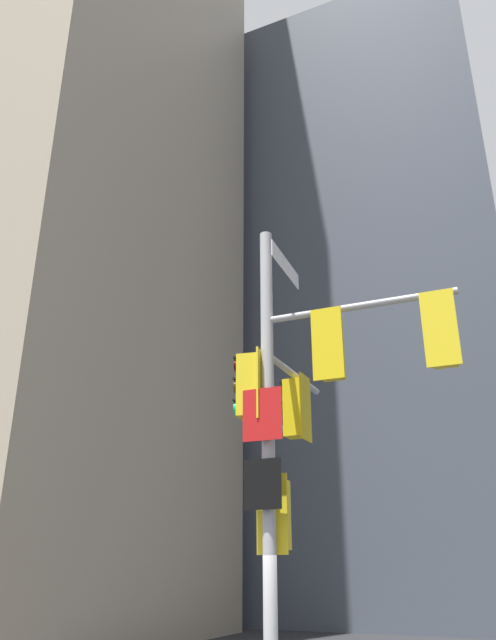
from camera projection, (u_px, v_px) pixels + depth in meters
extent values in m
cube|color=tan|center=(68.00, 63.00, 30.87)|extent=(13.26, 13.26, 51.82)
cube|color=#4C5460|center=(371.00, 310.00, 36.34)|extent=(15.15, 15.15, 33.03)
cylinder|color=#B2B2B5|center=(268.00, 459.00, 9.22)|extent=(0.20, 0.20, 7.71)
cylinder|color=#B2B2B5|center=(357.00, 307.00, 9.52)|extent=(3.00, 0.21, 0.11)
cylinder|color=#B2B2B5|center=(294.00, 375.00, 10.86)|extent=(0.11, 2.43, 0.11)
cube|color=yellow|center=(327.00, 343.00, 9.29)|extent=(0.48, 0.05, 1.14)
cube|color=yellow|center=(331.00, 347.00, 9.46)|extent=(0.35, 0.35, 1.00)
cylinder|color=red|center=(333.00, 330.00, 9.76)|extent=(0.20, 0.07, 0.20)
cube|color=black|center=(333.00, 323.00, 9.81)|extent=(0.22, 0.08, 0.02)
cylinder|color=#3C2C06|center=(334.00, 351.00, 9.63)|extent=(0.20, 0.07, 0.20)
cube|color=black|center=(334.00, 344.00, 9.68)|extent=(0.22, 0.08, 0.02)
cylinder|color=#06311C|center=(335.00, 372.00, 9.50)|extent=(0.20, 0.07, 0.20)
cube|color=black|center=(335.00, 365.00, 9.55)|extent=(0.22, 0.08, 0.02)
cube|color=yellow|center=(440.00, 327.00, 8.69)|extent=(0.48, 0.05, 1.14)
cube|color=yellow|center=(442.00, 332.00, 8.86)|extent=(0.35, 0.35, 1.00)
cylinder|color=#360605|center=(440.00, 314.00, 9.16)|extent=(0.20, 0.07, 0.20)
cube|color=black|center=(440.00, 307.00, 9.21)|extent=(0.22, 0.08, 0.02)
cylinder|color=#3C2C06|center=(443.00, 336.00, 9.03)|extent=(0.20, 0.07, 0.20)
cube|color=black|center=(442.00, 329.00, 9.08)|extent=(0.22, 0.08, 0.02)
cylinder|color=#19C672|center=(446.00, 359.00, 8.90)|extent=(0.20, 0.07, 0.20)
cube|color=black|center=(445.00, 351.00, 8.95)|extent=(0.22, 0.08, 0.02)
cube|color=yellow|center=(306.00, 407.00, 10.57)|extent=(0.03, 0.48, 1.14)
cube|color=yellow|center=(295.00, 408.00, 10.64)|extent=(0.34, 0.34, 1.00)
cylinder|color=#360605|center=(284.00, 390.00, 10.85)|extent=(0.06, 0.20, 0.20)
cube|color=black|center=(284.00, 384.00, 10.90)|extent=(0.07, 0.22, 0.02)
cylinder|color=#3C2C06|center=(284.00, 410.00, 10.72)|extent=(0.06, 0.20, 0.20)
cube|color=black|center=(284.00, 403.00, 10.76)|extent=(0.07, 0.22, 0.02)
cylinder|color=#19C672|center=(285.00, 430.00, 10.59)|extent=(0.06, 0.20, 0.20)
cube|color=black|center=(284.00, 423.00, 10.63)|extent=(0.07, 0.22, 0.02)
cube|color=yellow|center=(272.00, 513.00, 9.03)|extent=(0.48, 0.04, 1.14)
cube|color=yellow|center=(277.00, 514.00, 9.19)|extent=(0.35, 0.35, 1.00)
cylinder|color=red|center=(281.00, 492.00, 9.49)|extent=(0.20, 0.07, 0.20)
cube|color=black|center=(281.00, 484.00, 9.54)|extent=(0.22, 0.08, 0.02)
cylinder|color=#3C2C06|center=(281.00, 515.00, 9.36)|extent=(0.20, 0.07, 0.20)
cube|color=black|center=(281.00, 507.00, 9.41)|extent=(0.22, 0.08, 0.02)
cylinder|color=#06311C|center=(282.00, 540.00, 9.23)|extent=(0.20, 0.07, 0.20)
cube|color=black|center=(282.00, 531.00, 9.28)|extent=(0.22, 0.08, 0.02)
cube|color=yellow|center=(261.00, 385.00, 9.68)|extent=(0.12, 0.48, 1.14)
cube|color=yellow|center=(249.00, 386.00, 9.72)|extent=(0.40, 0.40, 1.00)
cylinder|color=#360605|center=(237.00, 366.00, 9.90)|extent=(0.09, 0.21, 0.20)
cube|color=black|center=(237.00, 359.00, 9.95)|extent=(0.11, 0.23, 0.02)
cylinder|color=#3C2C06|center=(237.00, 387.00, 9.77)|extent=(0.09, 0.21, 0.20)
cube|color=black|center=(237.00, 380.00, 9.82)|extent=(0.11, 0.23, 0.02)
cylinder|color=#19C672|center=(237.00, 409.00, 9.64)|extent=(0.09, 0.21, 0.20)
cube|color=black|center=(236.00, 401.00, 9.69)|extent=(0.11, 0.23, 0.02)
cube|color=white|center=(286.00, 266.00, 10.30)|extent=(0.09, 1.39, 0.28)
cube|color=#19479E|center=(286.00, 266.00, 10.30)|extent=(0.09, 1.35, 0.24)
cube|color=red|center=(262.00, 414.00, 9.28)|extent=(0.64, 0.03, 0.80)
cube|color=white|center=(262.00, 414.00, 9.28)|extent=(0.60, 0.02, 0.76)
cube|color=black|center=(262.00, 484.00, 8.90)|extent=(0.60, 0.04, 0.72)
cube|color=white|center=(262.00, 484.00, 8.90)|extent=(0.56, 0.03, 0.68)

